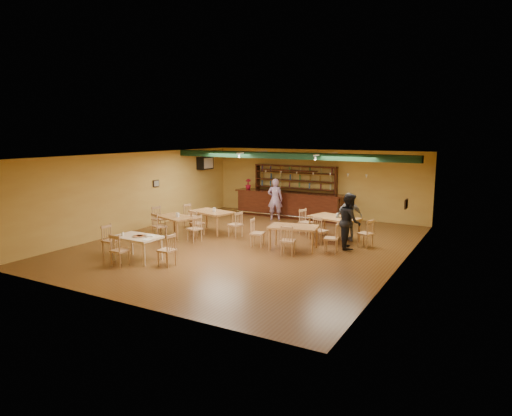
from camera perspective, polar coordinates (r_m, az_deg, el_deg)
The scene contains 23 objects.
floor at distance 15.33m, azimuth -0.82°, elevation -4.60°, with size 12.00×12.00×0.00m, color brown.
ceiling_beam at distance 17.36m, azimuth 3.81°, elevation 6.64°, with size 10.00×0.30×0.25m, color black.
track_rail_left at distance 18.72m, azimuth -0.40°, elevation 7.09°, with size 0.05×2.50×0.05m, color silver.
track_rail_right at distance 17.37m, azimuth 8.88°, elevation 6.78°, with size 0.05×2.50×0.05m, color silver.
ac_unit at distance 21.05m, azimuth -6.47°, elevation 5.70°, with size 0.34×0.70×0.48m, color silver.
picture_left at distance 18.72m, azimuth -12.57°, elevation 3.05°, with size 0.04×0.34×0.28m, color black.
picture_right at distance 13.74m, azimuth 18.51°, elevation 0.49°, with size 0.04×0.34×0.28m, color black.
bar_counter at distance 20.12m, azimuth 4.19°, elevation 0.44°, with size 5.11×0.85×1.13m, color black.
back_bar_hutch at distance 20.61m, azimuth 4.96°, elevation 2.26°, with size 3.96×0.40×2.28m, color black.
poinsettia at distance 20.98m, azimuth -1.01°, elevation 3.06°, with size 0.27×0.27×0.48m, color maroon.
dining_table_a at distance 17.18m, azimuth -5.64°, elevation -1.72°, with size 1.60×0.96×0.80m, color olive.
dining_table_b at distance 16.01m, azimuth 9.86°, elevation -2.58°, with size 1.68×1.01×0.84m, color olive.
dining_table_c at distance 16.71m, azimuth -10.14°, elevation -2.28°, with size 1.46×0.87×0.73m, color olive.
dining_table_d at distance 14.62m, azimuth 4.77°, elevation -3.77°, with size 1.54×0.92×0.77m, color olive.
near_table at distance 13.80m, azimuth -14.78°, elevation -4.95°, with size 1.36×0.88×0.73m, color #CFB38A.
pizza_tray at distance 13.65m, azimuth -14.55°, elevation -3.50°, with size 0.40×0.40×0.01m, color silver.
parmesan_shaker at distance 13.91m, azimuth -16.57°, elevation -3.14°, with size 0.07×0.07×0.11m, color #EAE5C6.
napkin_stack at distance 13.62m, azimuth -13.25°, elevation -3.44°, with size 0.20×0.15×0.03m, color white.
pizza_server at distance 13.59m, azimuth -13.97°, elevation -3.49°, with size 0.32×0.09×0.00m, color silver.
side_plate at distance 13.22m, azimuth -13.76°, elevation -3.89°, with size 0.22×0.22×0.01m, color white.
patron_bar at distance 19.46m, azimuth 2.44°, elevation 1.13°, with size 0.66×0.43×1.80m, color purple.
patron_right_a at distance 14.92m, azimuth 11.79°, elevation -1.62°, with size 0.88×0.69×1.81m, color black.
patron_right_b at distance 15.94m, azimuth 11.71°, elevation -1.14°, with size 0.99×0.41×1.69m, color slate.
Camera 1 is at (7.44, -12.86, 3.75)m, focal length 31.54 mm.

